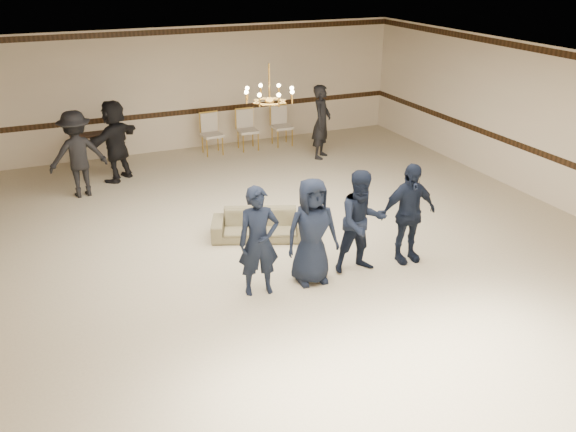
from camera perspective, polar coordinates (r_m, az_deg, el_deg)
name	(u,v)px	position (r m, az deg, el deg)	size (l,w,h in m)	color
room	(293,171)	(9.83, 0.45, 4.31)	(12.01, 14.01, 3.21)	beige
chair_rail	(188,112)	(16.37, -9.62, 9.82)	(12.00, 0.02, 0.14)	#321D0F
crown_molding	(182,31)	(16.00, -10.15, 17.05)	(12.00, 0.02, 0.14)	#321D0F
chandelier	(269,83)	(10.38, -1.81, 12.67)	(0.94, 0.94, 0.89)	gold
boy_a	(259,242)	(9.05, -2.83, -2.46)	(0.64, 0.42, 1.76)	black
boy_b	(312,231)	(9.37, 2.32, -1.49)	(0.86, 0.56, 1.76)	black
boy_c	(362,222)	(9.76, 7.09, -0.58)	(0.86, 0.67, 1.76)	black
boy_d	(408,213)	(10.22, 11.47, 0.26)	(1.03, 0.43, 1.76)	black
settee	(260,225)	(11.08, -2.70, -0.85)	(1.78, 0.70, 0.52)	#7F7754
adult_left	(78,154)	(13.60, -19.55, 5.62)	(1.22, 0.70, 1.89)	black
adult_mid	(115,141)	(14.34, -16.24, 6.96)	(1.75, 0.56, 1.89)	black
adult_right	(322,122)	(15.39, 3.24, 9.01)	(0.69, 0.45, 1.89)	black
banquet_chair_left	(212,134)	(15.87, -7.30, 7.77)	(0.52, 0.52, 1.07)	beige
banquet_chair_mid	(248,130)	(16.17, -3.88, 8.21)	(0.52, 0.52, 1.07)	beige
banquet_chair_right	(282,126)	(16.51, -0.58, 8.60)	(0.52, 0.52, 1.07)	beige
console_table	(93,150)	(15.58, -18.17, 6.03)	(1.01, 0.43, 0.85)	black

